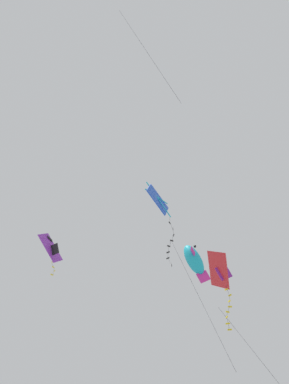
{
  "coord_description": "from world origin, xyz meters",
  "views": [
    {
      "loc": [
        -6.67,
        -21.96,
        6.73
      ],
      "look_at": [
        1.89,
        1.05,
        22.96
      ],
      "focal_mm": 54.67,
      "sensor_mm": 36.0,
      "label": 1
    }
  ],
  "objects_px": {
    "kite_delta_near_right": "(220,271)",
    "kite_fish_highest": "(194,260)",
    "kite_delta_upper_right": "(52,248)",
    "kite_diamond_near_left": "(158,201)"
  },
  "relations": [
    {
      "from": "kite_diamond_near_left",
      "to": "kite_fish_highest",
      "type": "distance_m",
      "value": 7.09
    },
    {
      "from": "kite_fish_highest",
      "to": "kite_delta_upper_right",
      "type": "relative_size",
      "value": 1.08
    },
    {
      "from": "kite_fish_highest",
      "to": "kite_delta_near_right",
      "type": "bearing_deg",
      "value": 1.46
    },
    {
      "from": "kite_diamond_near_left",
      "to": "kite_delta_near_right",
      "type": "height_order",
      "value": "kite_diamond_near_left"
    },
    {
      "from": "kite_delta_near_right",
      "to": "kite_fish_highest",
      "type": "distance_m",
      "value": 9.87
    },
    {
      "from": "kite_diamond_near_left",
      "to": "kite_delta_near_right",
      "type": "distance_m",
      "value": 5.64
    },
    {
      "from": "kite_diamond_near_left",
      "to": "kite_delta_upper_right",
      "type": "relative_size",
      "value": 4.02
    },
    {
      "from": "kite_fish_highest",
      "to": "kite_delta_upper_right",
      "type": "bearing_deg",
      "value": -77.71
    },
    {
      "from": "kite_diamond_near_left",
      "to": "kite_delta_near_right",
      "type": "relative_size",
      "value": 1.48
    },
    {
      "from": "kite_delta_near_right",
      "to": "kite_diamond_near_left",
      "type": "bearing_deg",
      "value": -131.97
    }
  ]
}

